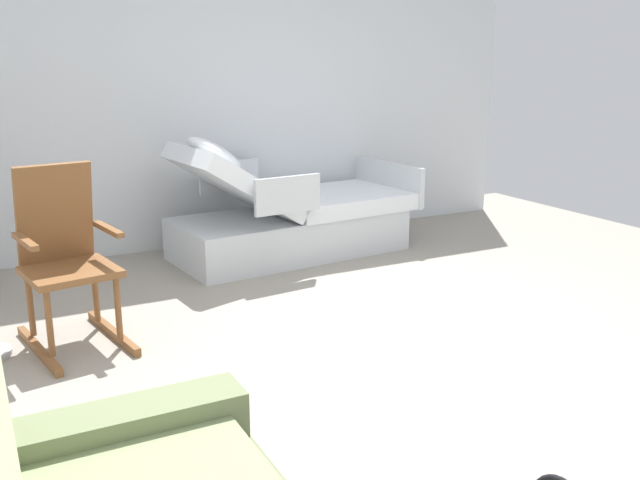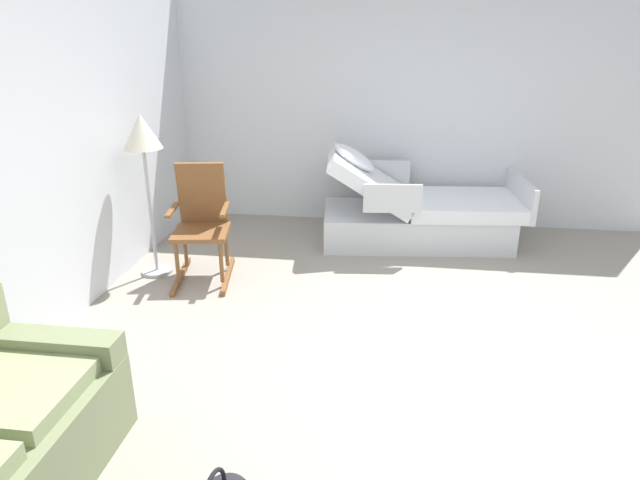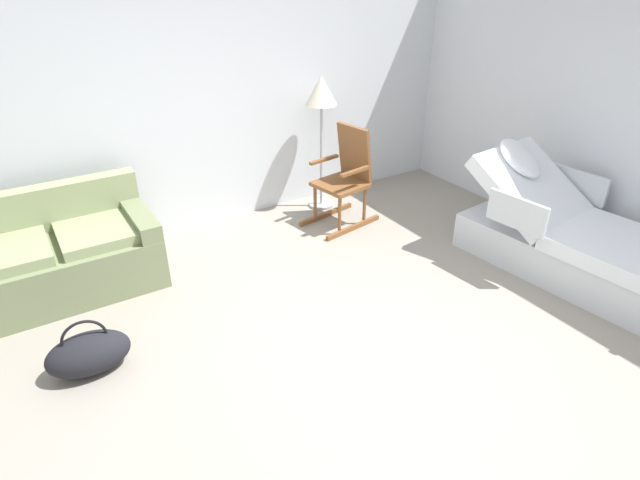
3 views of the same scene
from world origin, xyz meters
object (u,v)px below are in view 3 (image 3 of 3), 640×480
couch (58,259)px  duffel_bag (89,353)px  floor_lamp (321,100)px  rocking_chair (345,178)px  hospital_bed (574,242)px

couch → duffel_bag: size_ratio=2.76×
couch → floor_lamp: (2.82, 0.28, 0.92)m
rocking_chair → floor_lamp: (-0.01, 0.47, 0.72)m
duffel_bag → floor_lamp: bearing=27.5°
rocking_chair → duffel_bag: rocking_chair is taller
rocking_chair → floor_lamp: size_ratio=0.71×
couch → hospital_bed: bearing=-28.5°
rocking_chair → duffel_bag: size_ratio=1.81×
hospital_bed → couch: bearing=151.5°
floor_lamp → duffel_bag: (-2.83, -1.47, -1.07)m
couch → rocking_chair: (2.83, -0.20, 0.20)m
floor_lamp → hospital_bed: bearing=-64.7°
rocking_chair → duffel_bag: bearing=-160.6°
couch → rocking_chair: rocking_chair is taller
hospital_bed → couch: 4.52m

